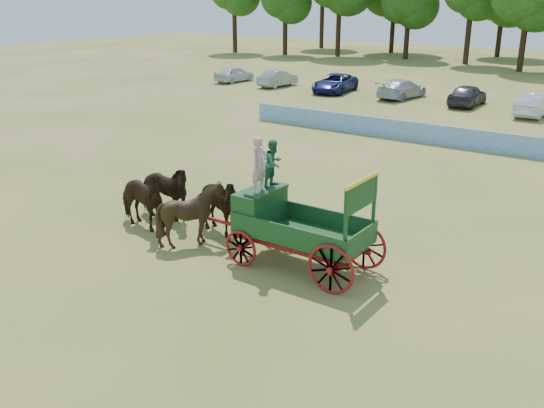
# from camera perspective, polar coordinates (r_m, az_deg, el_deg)

# --- Properties ---
(ground) EXTENTS (160.00, 160.00, 0.00)m
(ground) POSITION_cam_1_polar(r_m,az_deg,el_deg) (16.73, 0.89, -7.56)
(ground) COLOR tan
(ground) RESTS_ON ground
(horse_lead_left) EXTENTS (2.47, 1.27, 2.02)m
(horse_lead_left) POSITION_cam_1_polar(r_m,az_deg,el_deg) (20.68, -12.37, 0.37)
(horse_lead_left) COLOR #331F0E
(horse_lead_left) RESTS_ON ground
(horse_lead_right) EXTENTS (2.50, 1.35, 2.02)m
(horse_lead_right) POSITION_cam_1_polar(r_m,az_deg,el_deg) (21.39, -10.22, 1.16)
(horse_lead_right) COLOR #331F0E
(horse_lead_right) RESTS_ON ground
(horse_wheel_left) EXTENTS (2.14, 1.98, 2.03)m
(horse_wheel_left) POSITION_cam_1_polar(r_m,az_deg,el_deg) (19.06, -7.45, -0.96)
(horse_wheel_left) COLOR #331F0E
(horse_wheel_left) RESTS_ON ground
(horse_wheel_right) EXTENTS (2.56, 1.54, 2.02)m
(horse_wheel_right) POSITION_cam_1_polar(r_m,az_deg,el_deg) (19.83, -5.32, -0.07)
(horse_wheel_right) COLOR #331F0E
(horse_wheel_right) RESTS_ON ground
(farm_dray) EXTENTS (5.99, 2.00, 3.76)m
(farm_dray) POSITION_cam_1_polar(r_m,az_deg,el_deg) (17.52, 0.92, -0.64)
(farm_dray) COLOR #A51C10
(farm_dray) RESTS_ON ground
(sponsor_banner) EXTENTS (26.00, 0.08, 1.05)m
(sponsor_banner) POSITION_cam_1_polar(r_m,az_deg,el_deg) (32.53, 17.69, 5.88)
(sponsor_banner) COLOR #205DAF
(sponsor_banner) RESTS_ON ground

